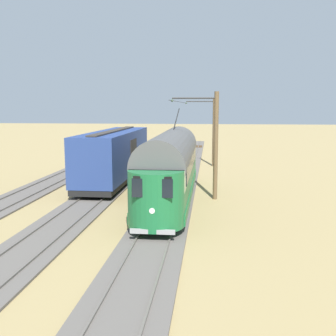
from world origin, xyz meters
TOP-DOWN VIEW (x-y plane):
  - ground_plane at (0.00, 0.00)m, footprint 220.00×220.00m
  - track_streetcar_siding at (-4.86, -0.31)m, footprint 2.80×80.00m
  - track_adjacent_siding at (0.00, -0.31)m, footprint 2.80×80.00m
  - track_third_siding at (4.86, -0.31)m, footprint 2.80×80.00m
  - vintage_streetcar at (-4.86, 2.65)m, footprint 2.65×15.53m
  - coach_adjacent at (-0.00, -2.99)m, footprint 2.96×13.08m
  - catenary_pole_foreground at (-7.50, -12.41)m, footprint 2.94×0.28m
  - catenary_pole_mid_near at (-7.50, 1.76)m, footprint 2.94×0.28m
  - overhead_wire_run at (-4.98, -5.95)m, footprint 2.74×18.17m

SIDE VIEW (x-z plane):
  - ground_plane at x=0.00m, z-range 0.00..0.00m
  - track_streetcar_siding at x=-4.86m, z-range -0.04..0.14m
  - track_adjacent_siding at x=0.00m, z-range -0.04..0.14m
  - track_third_siding at x=4.86m, z-range -0.04..0.14m
  - coach_adjacent at x=0.00m, z-range 0.24..4.09m
  - vintage_streetcar at x=-4.86m, z-range -0.49..4.99m
  - catenary_pole_foreground at x=-7.50m, z-range 0.16..6.86m
  - catenary_pole_mid_near at x=-7.50m, z-range 0.16..6.86m
  - overhead_wire_run at x=-4.98m, z-range 6.07..6.25m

